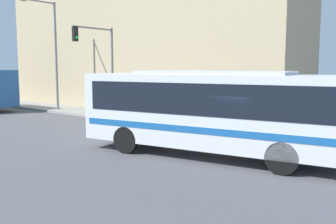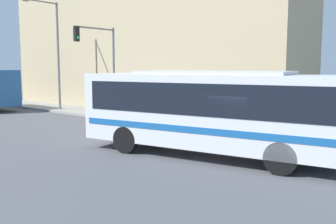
% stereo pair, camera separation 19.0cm
% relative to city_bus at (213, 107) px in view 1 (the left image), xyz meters
% --- Properties ---
extents(ground_plane, '(120.00, 120.00, 0.00)m').
position_rel_city_bus_xyz_m(ground_plane, '(-0.01, -0.73, -1.95)').
color(ground_plane, '#515156').
extents(sidewalk, '(3.37, 70.00, 0.16)m').
position_rel_city_bus_xyz_m(sidewalk, '(6.17, 19.27, -1.87)').
color(sidewalk, gray).
rests_on(sidewalk, ground_plane).
extents(building_facade, '(6.00, 27.27, 12.64)m').
position_rel_city_bus_xyz_m(building_facade, '(10.86, 13.90, 4.37)').
color(building_facade, tan).
rests_on(building_facade, ground_plane).
extents(city_bus, '(4.15, 10.90, 3.34)m').
position_rel_city_bus_xyz_m(city_bus, '(0.00, 0.00, 0.00)').
color(city_bus, silver).
rests_on(city_bus, ground_plane).
extents(fire_hydrant, '(0.27, 0.36, 0.84)m').
position_rel_city_bus_xyz_m(fire_hydrant, '(5.09, 4.22, -1.37)').
color(fire_hydrant, '#999999').
rests_on(fire_hydrant, sidewalk).
extents(traffic_light_pole, '(3.28, 0.35, 5.92)m').
position_rel_city_bus_xyz_m(traffic_light_pole, '(4.19, 11.16, 2.24)').
color(traffic_light_pole, slate).
rests_on(traffic_light_pole, sidewalk).
extents(parking_meter, '(0.14, 0.14, 1.31)m').
position_rel_city_bus_xyz_m(parking_meter, '(5.09, 6.39, -0.90)').
color(parking_meter, slate).
rests_on(parking_meter, sidewalk).
extents(street_lamp, '(2.96, 0.28, 8.26)m').
position_rel_city_bus_xyz_m(street_lamp, '(4.98, 17.58, 3.09)').
color(street_lamp, slate).
rests_on(street_lamp, sidewalk).
extents(pedestrian_near_corner, '(0.34, 0.34, 1.84)m').
position_rel_city_bus_xyz_m(pedestrian_near_corner, '(6.18, 12.40, -0.84)').
color(pedestrian_near_corner, '#23283D').
rests_on(pedestrian_near_corner, sidewalk).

